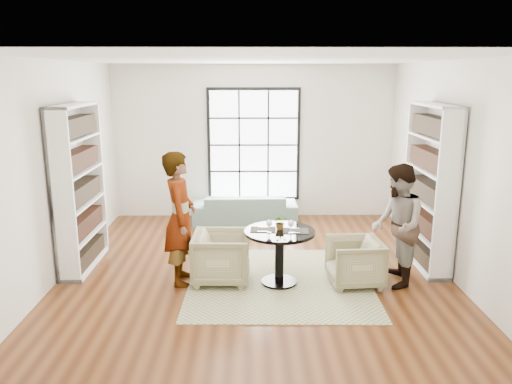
{
  "coord_description": "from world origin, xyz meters",
  "views": [
    {
      "loc": [
        -0.07,
        -6.79,
        2.81
      ],
      "look_at": [
        0.01,
        0.4,
        1.1
      ],
      "focal_mm": 35.0,
      "sensor_mm": 36.0,
      "label": 1
    }
  ],
  "objects_px": {
    "armchair_left": "(222,257)",
    "flower_centerpiece": "(280,222)",
    "sofa": "(245,209)",
    "armchair_right": "(355,262)",
    "person_left": "(180,218)",
    "wine_glass_right": "(291,224)",
    "pedestal_table": "(280,245)",
    "person_right": "(397,226)",
    "wine_glass_left": "(269,224)"
  },
  "relations": [
    {
      "from": "person_left",
      "to": "person_right",
      "type": "relative_size",
      "value": 1.09
    },
    {
      "from": "sofa",
      "to": "person_right",
      "type": "height_order",
      "value": "person_right"
    },
    {
      "from": "armchair_left",
      "to": "flower_centerpiece",
      "type": "height_order",
      "value": "flower_centerpiece"
    },
    {
      "from": "armchair_left",
      "to": "armchair_right",
      "type": "xyz_separation_m",
      "value": [
        1.81,
        -0.12,
        -0.03
      ]
    },
    {
      "from": "armchair_left",
      "to": "wine_glass_left",
      "type": "xyz_separation_m",
      "value": [
        0.65,
        -0.18,
        0.54
      ]
    },
    {
      "from": "sofa",
      "to": "armchair_right",
      "type": "height_order",
      "value": "armchair_right"
    },
    {
      "from": "pedestal_table",
      "to": "armchair_left",
      "type": "height_order",
      "value": "pedestal_table"
    },
    {
      "from": "person_right",
      "to": "flower_centerpiece",
      "type": "bearing_deg",
      "value": -86.19
    },
    {
      "from": "person_right",
      "to": "wine_glass_left",
      "type": "distance_m",
      "value": 1.72
    },
    {
      "from": "armchair_left",
      "to": "person_left",
      "type": "xyz_separation_m",
      "value": [
        -0.55,
        -0.0,
        0.56
      ]
    },
    {
      "from": "person_right",
      "to": "flower_centerpiece",
      "type": "distance_m",
      "value": 1.56
    },
    {
      "from": "person_left",
      "to": "armchair_right",
      "type": "bearing_deg",
      "value": -96.46
    },
    {
      "from": "sofa",
      "to": "armchair_left",
      "type": "relative_size",
      "value": 2.56
    },
    {
      "from": "wine_glass_right",
      "to": "sofa",
      "type": "bearing_deg",
      "value": 102.02
    },
    {
      "from": "sofa",
      "to": "armchair_right",
      "type": "xyz_separation_m",
      "value": [
        1.52,
        -2.89,
        0.03
      ]
    },
    {
      "from": "flower_centerpiece",
      "to": "person_right",
      "type": "bearing_deg",
      "value": -2.92
    },
    {
      "from": "wine_glass_left",
      "to": "person_left",
      "type": "bearing_deg",
      "value": 171.49
    },
    {
      "from": "person_left",
      "to": "wine_glass_left",
      "type": "bearing_deg",
      "value": -102.11
    },
    {
      "from": "pedestal_table",
      "to": "armchair_right",
      "type": "xyz_separation_m",
      "value": [
        1.02,
        -0.03,
        -0.23
      ]
    },
    {
      "from": "flower_centerpiece",
      "to": "wine_glass_left",
      "type": "bearing_deg",
      "value": -137.95
    },
    {
      "from": "person_right",
      "to": "armchair_left",
      "type": "bearing_deg",
      "value": -86.12
    },
    {
      "from": "flower_centerpiece",
      "to": "armchair_right",
      "type": "bearing_deg",
      "value": -4.5
    },
    {
      "from": "pedestal_table",
      "to": "person_right",
      "type": "relative_size",
      "value": 0.57
    },
    {
      "from": "armchair_left",
      "to": "wine_glass_right",
      "type": "xyz_separation_m",
      "value": [
        0.93,
        -0.21,
        0.54
      ]
    },
    {
      "from": "flower_centerpiece",
      "to": "wine_glass_right",
      "type": "bearing_deg",
      "value": -53.46
    },
    {
      "from": "pedestal_table",
      "to": "armchair_right",
      "type": "distance_m",
      "value": 1.05
    },
    {
      "from": "person_right",
      "to": "wine_glass_left",
      "type": "bearing_deg",
      "value": -81.23
    },
    {
      "from": "pedestal_table",
      "to": "flower_centerpiece",
      "type": "height_order",
      "value": "flower_centerpiece"
    },
    {
      "from": "pedestal_table",
      "to": "person_left",
      "type": "height_order",
      "value": "person_left"
    },
    {
      "from": "sofa",
      "to": "wine_glass_right",
      "type": "distance_m",
      "value": 3.11
    },
    {
      "from": "person_left",
      "to": "wine_glass_left",
      "type": "xyz_separation_m",
      "value": [
        1.2,
        -0.18,
        -0.02
      ]
    },
    {
      "from": "person_left",
      "to": "person_right",
      "type": "xyz_separation_m",
      "value": [
        2.91,
        -0.12,
        -0.08
      ]
    },
    {
      "from": "pedestal_table",
      "to": "armchair_left",
      "type": "relative_size",
      "value": 1.24
    },
    {
      "from": "wine_glass_right",
      "to": "pedestal_table",
      "type": "bearing_deg",
      "value": 138.99
    },
    {
      "from": "person_left",
      "to": "wine_glass_right",
      "type": "xyz_separation_m",
      "value": [
        1.48,
        -0.21,
        -0.02
      ]
    },
    {
      "from": "armchair_left",
      "to": "person_left",
      "type": "distance_m",
      "value": 0.78
    },
    {
      "from": "person_left",
      "to": "pedestal_table",
      "type": "bearing_deg",
      "value": -97.47
    },
    {
      "from": "flower_centerpiece",
      "to": "sofa",
      "type": "bearing_deg",
      "value": 100.21
    },
    {
      "from": "wine_glass_left",
      "to": "flower_centerpiece",
      "type": "height_order",
      "value": "flower_centerpiece"
    },
    {
      "from": "wine_glass_right",
      "to": "person_left",
      "type": "bearing_deg",
      "value": 171.85
    },
    {
      "from": "person_right",
      "to": "wine_glass_right",
      "type": "distance_m",
      "value": 1.44
    },
    {
      "from": "person_left",
      "to": "wine_glass_right",
      "type": "relative_size",
      "value": 9.89
    },
    {
      "from": "person_right",
      "to": "wine_glass_left",
      "type": "xyz_separation_m",
      "value": [
        -1.72,
        -0.06,
        0.05
      ]
    },
    {
      "from": "pedestal_table",
      "to": "person_right",
      "type": "xyz_separation_m",
      "value": [
        1.57,
        -0.03,
        0.28
      ]
    },
    {
      "from": "armchair_left",
      "to": "wine_glass_left",
      "type": "relative_size",
      "value": 4.41
    },
    {
      "from": "person_right",
      "to": "wine_glass_right",
      "type": "bearing_deg",
      "value": -79.5
    },
    {
      "from": "sofa",
      "to": "pedestal_table",
      "type": "bearing_deg",
      "value": 98.61
    },
    {
      "from": "armchair_left",
      "to": "armchair_right",
      "type": "relative_size",
      "value": 1.09
    },
    {
      "from": "person_left",
      "to": "armchair_left",
      "type": "bearing_deg",
      "value": -93.6
    },
    {
      "from": "armchair_left",
      "to": "armchair_right",
      "type": "height_order",
      "value": "armchair_left"
    }
  ]
}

